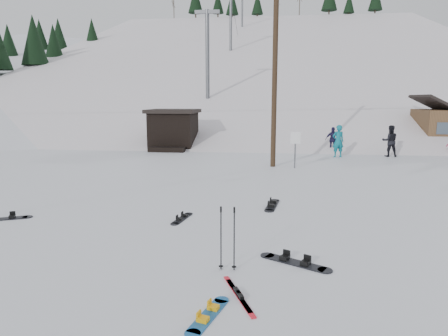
# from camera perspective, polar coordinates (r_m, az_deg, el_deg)

# --- Properties ---
(ground) EXTENTS (200.00, 200.00, 0.00)m
(ground) POSITION_cam_1_polar(r_m,az_deg,el_deg) (7.74, -8.76, -16.96)
(ground) COLOR white
(ground) RESTS_ON ground
(ski_slope) EXTENTS (60.00, 85.24, 65.97)m
(ski_slope) POSITION_cam_1_polar(r_m,az_deg,el_deg) (63.58, 4.97, -4.26)
(ski_slope) COLOR white
(ski_slope) RESTS_ON ground
(ridge_left) EXTENTS (47.54, 95.03, 58.38)m
(ridge_left) POSITION_cam_1_polar(r_m,az_deg,el_deg) (68.07, -27.23, -3.52)
(ridge_left) COLOR white
(ridge_left) RESTS_ON ground
(treeline_crest) EXTENTS (50.00, 6.00, 10.00)m
(treeline_crest) POSITION_cam_1_polar(r_m,az_deg,el_deg) (92.72, 5.76, 7.67)
(treeline_crest) COLOR black
(treeline_crest) RESTS_ON ski_slope
(utility_pole) EXTENTS (2.00, 0.26, 9.00)m
(utility_pole) POSITION_cam_1_polar(r_m,az_deg,el_deg) (20.67, 7.26, 13.13)
(utility_pole) COLOR #3A2819
(utility_pole) RESTS_ON ground
(trail_sign) EXTENTS (0.50, 0.09, 1.85)m
(trail_sign) POSITION_cam_1_polar(r_m,az_deg,el_deg) (20.36, 10.16, 3.51)
(trail_sign) COLOR #595B60
(trail_sign) RESTS_ON ground
(lift_hut) EXTENTS (3.40, 4.10, 2.75)m
(lift_hut) POSITION_cam_1_polar(r_m,az_deg,el_deg) (28.51, -7.23, 5.54)
(lift_hut) COLOR black
(lift_hut) RESTS_ON ground
(lift_tower_near) EXTENTS (2.20, 0.36, 8.00)m
(lift_tower_near) POSITION_cam_1_polar(r_m,az_deg,el_deg) (37.37, -2.38, 16.60)
(lift_tower_near) COLOR #595B60
(lift_tower_near) RESTS_ON ski_slope
(lift_tower_mid) EXTENTS (2.20, 0.36, 8.00)m
(lift_tower_mid) POSITION_cam_1_polar(r_m,az_deg,el_deg) (57.97, 0.97, 20.69)
(lift_tower_mid) COLOR #595B60
(lift_tower_mid) RESTS_ON ski_slope
(lift_tower_far) EXTENTS (2.20, 0.36, 8.00)m
(lift_tower_far) POSITION_cam_1_polar(r_m,az_deg,el_deg) (78.80, 2.62, 22.60)
(lift_tower_far) COLOR #595B60
(lift_tower_far) RESTS_ON ski_slope
(hero_snowboard) EXTENTS (0.56, 1.30, 0.09)m
(hero_snowboard) POSITION_cam_1_polar(r_m,az_deg,el_deg) (6.89, -2.27, -20.24)
(hero_snowboard) COLOR #1A65AD
(hero_snowboard) RESTS_ON ground
(hero_skis) EXTENTS (0.71, 1.49, 0.08)m
(hero_skis) POSITION_cam_1_polar(r_m,az_deg,el_deg) (7.48, 2.09, -17.64)
(hero_skis) COLOR red
(hero_skis) RESTS_ON ground
(ski_poles) EXTENTS (0.37, 0.10, 1.34)m
(ski_poles) POSITION_cam_1_polar(r_m,az_deg,el_deg) (8.24, 0.51, -9.94)
(ski_poles) COLOR black
(ski_poles) RESTS_ON ground
(board_scatter_a) EXTENTS (1.45, 0.81, 0.11)m
(board_scatter_a) POSITION_cam_1_polar(r_m,az_deg,el_deg) (13.40, -28.96, -6.32)
(board_scatter_a) COLOR black
(board_scatter_a) RESTS_ON ground
(board_scatter_b) EXTENTS (0.43, 1.28, 0.09)m
(board_scatter_b) POSITION_cam_1_polar(r_m,az_deg,el_deg) (11.84, -6.04, -7.15)
(board_scatter_b) COLOR black
(board_scatter_b) RESTS_ON ground
(board_scatter_d) EXTENTS (1.50, 0.96, 0.12)m
(board_scatter_d) POSITION_cam_1_polar(r_m,az_deg,el_deg) (8.91, 10.10, -13.07)
(board_scatter_d) COLOR black
(board_scatter_d) RESTS_ON ground
(board_scatter_f) EXTENTS (0.50, 1.64, 0.12)m
(board_scatter_f) POSITION_cam_1_polar(r_m,az_deg,el_deg) (13.28, 6.89, -5.25)
(board_scatter_f) COLOR black
(board_scatter_f) RESTS_ON ground
(skier_teal) EXTENTS (0.80, 0.62, 1.94)m
(skier_teal) POSITION_cam_1_polar(r_m,az_deg,el_deg) (24.95, 15.98, 3.72)
(skier_teal) COLOR #0C7081
(skier_teal) RESTS_ON ground
(skier_dark) EXTENTS (0.94, 0.75, 1.90)m
(skier_dark) POSITION_cam_1_polar(r_m,az_deg,el_deg) (26.23, 22.62, 3.58)
(skier_dark) COLOR black
(skier_dark) RESTS_ON ground
(skier_navy) EXTENTS (1.04, 0.63, 1.65)m
(skier_navy) POSITION_cam_1_polar(r_m,az_deg,el_deg) (27.17, 15.30, 3.92)
(skier_navy) COLOR #1B173B
(skier_navy) RESTS_ON ground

